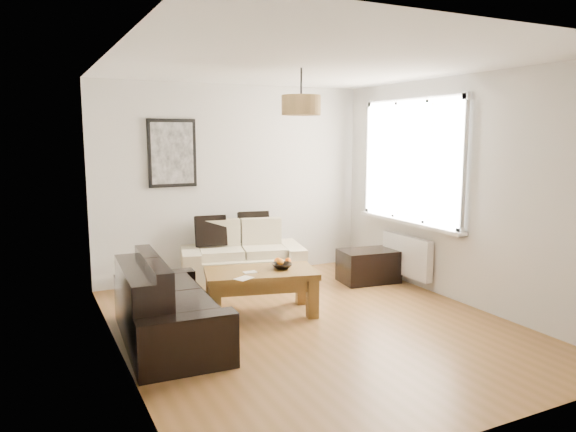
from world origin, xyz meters
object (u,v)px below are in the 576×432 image
loveseat_cream (242,255)px  coffee_table (261,292)px  sofa_leather (169,303)px  ottoman (369,266)px

loveseat_cream → coffee_table: bearing=-89.0°
sofa_leather → ottoman: (2.88, 0.88, -0.15)m
ottoman → coffee_table: bearing=-163.0°
loveseat_cream → sofa_leather: size_ratio=0.91×
sofa_leather → ottoman: size_ratio=2.27×
sofa_leather → coffee_table: 1.14m
coffee_table → ottoman: coffee_table is taller
loveseat_cream → ottoman: 1.68m
sofa_leather → ottoman: 3.02m
loveseat_cream → sofa_leather: bearing=-117.8°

